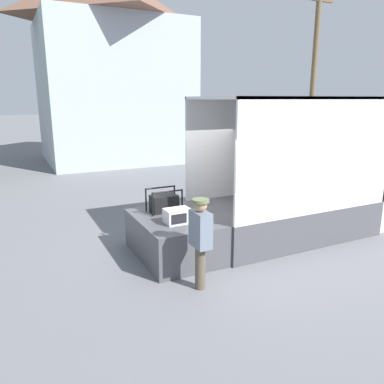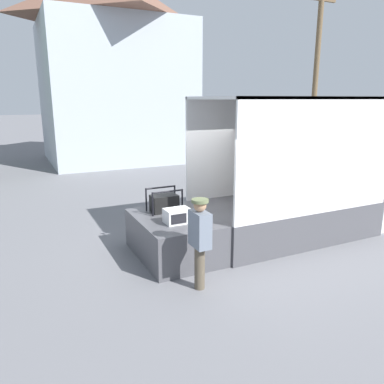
% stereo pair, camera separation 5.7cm
% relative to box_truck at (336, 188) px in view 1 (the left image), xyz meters
% --- Properties ---
extents(ground_plane, '(160.00, 160.00, 0.00)m').
position_rel_box_truck_xyz_m(ground_plane, '(-3.79, -0.00, -0.98)').
color(ground_plane, slate).
extents(box_truck, '(6.48, 2.18, 3.25)m').
position_rel_box_truck_xyz_m(box_truck, '(0.00, 0.00, 0.00)').
color(box_truck, white).
rests_on(box_truck, ground).
extents(tailgate_deck, '(1.52, 2.07, 0.83)m').
position_rel_box_truck_xyz_m(tailgate_deck, '(-4.55, -0.00, -0.56)').
color(tailgate_deck, '#4C4C51').
rests_on(tailgate_deck, ground).
extents(microwave, '(0.50, 0.38, 0.28)m').
position_rel_box_truck_xyz_m(microwave, '(-4.64, -0.34, -0.00)').
color(microwave, white).
rests_on(microwave, tailgate_deck).
extents(portable_generator, '(0.71, 0.44, 0.51)m').
position_rel_box_truck_xyz_m(portable_generator, '(-4.57, 0.47, 0.05)').
color(portable_generator, black).
rests_on(portable_generator, tailgate_deck).
extents(worker_person, '(0.29, 0.44, 1.61)m').
position_rel_box_truck_xyz_m(worker_person, '(-4.73, -1.50, -0.00)').
color(worker_person, brown).
rests_on(worker_person, ground).
extents(house_backdrop, '(7.37, 6.72, 9.42)m').
position_rel_box_truck_xyz_m(house_backdrop, '(-2.20, 13.34, 3.82)').
color(house_backdrop, '#A8B2BC').
rests_on(house_backdrop, ground).
extents(utility_pole, '(1.80, 0.28, 8.70)m').
position_rel_box_truck_xyz_m(utility_pole, '(7.54, 9.07, 3.53)').
color(utility_pole, brown).
rests_on(utility_pole, ground).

